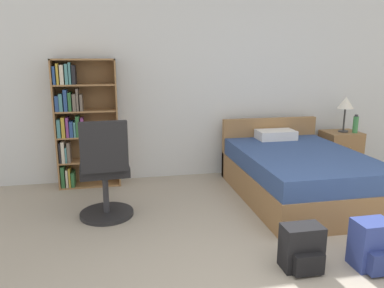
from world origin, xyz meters
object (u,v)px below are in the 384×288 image
at_px(water_bottle, 356,124).
at_px(backpack_blue, 372,246).
at_px(office_chair, 105,174).
at_px(table_lamp, 346,104).
at_px(backpack_black, 302,249).
at_px(bookshelf, 79,122).
at_px(nightstand, 340,152).
at_px(bed, 297,173).

xyz_separation_m(water_bottle, backpack_blue, (-1.33, -2.23, -0.53)).
height_order(office_chair, table_lamp, table_lamp).
distance_m(office_chair, backpack_black, 1.99).
bearing_deg(backpack_black, bookshelf, 127.84).
relative_size(bookshelf, nightstand, 2.72).
bearing_deg(water_bottle, table_lamp, 143.79).
distance_m(bookshelf, backpack_blue, 3.48).
distance_m(water_bottle, backpack_black, 2.89).
xyz_separation_m(bed, office_chair, (-2.21, -0.22, 0.20)).
xyz_separation_m(table_lamp, backpack_black, (-1.75, -2.23, -0.81)).
bearing_deg(table_lamp, bed, -144.59).
height_order(office_chair, water_bottle, office_chair).
bearing_deg(bookshelf, bed, -19.37).
bearing_deg(water_bottle, bookshelf, 176.53).
bearing_deg(office_chair, backpack_blue, -33.14).
relative_size(office_chair, backpack_black, 2.94).
bearing_deg(backpack_blue, bed, 84.64).
bearing_deg(bookshelf, backpack_black, -52.16).
bearing_deg(table_lamp, nightstand, 128.85).
xyz_separation_m(bookshelf, nightstand, (3.58, -0.12, -0.54)).
relative_size(bookshelf, office_chair, 1.53).
height_order(bed, backpack_black, bed).
bearing_deg(backpack_blue, backpack_black, 170.32).
relative_size(table_lamp, backpack_black, 1.39).
xyz_separation_m(bed, backpack_black, (-0.69, -1.47, -0.12)).
xyz_separation_m(office_chair, backpack_black, (1.51, -1.25, -0.32)).
xyz_separation_m(bed, table_lamp, (1.06, 0.75, 0.70)).
bearing_deg(backpack_blue, bookshelf, 134.12).
bearing_deg(office_chair, backpack_black, -39.59).
distance_m(nightstand, water_bottle, 0.45).
xyz_separation_m(water_bottle, backpack_black, (-1.88, -2.14, -0.54)).
relative_size(bookshelf, water_bottle, 6.27).
relative_size(bookshelf, backpack_blue, 4.16).
xyz_separation_m(office_chair, backpack_blue, (2.06, -1.35, -0.30)).
bearing_deg(water_bottle, backpack_black, -131.28).
distance_m(nightstand, table_lamp, 0.69).
xyz_separation_m(bookshelf, bed, (2.53, -0.89, -0.55)).
xyz_separation_m(table_lamp, backpack_blue, (-1.21, -2.32, -0.80)).
relative_size(table_lamp, water_bottle, 1.94).
relative_size(office_chair, backpack_blue, 2.71).
xyz_separation_m(nightstand, table_lamp, (0.01, -0.01, 0.69)).
height_order(bed, office_chair, office_chair).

